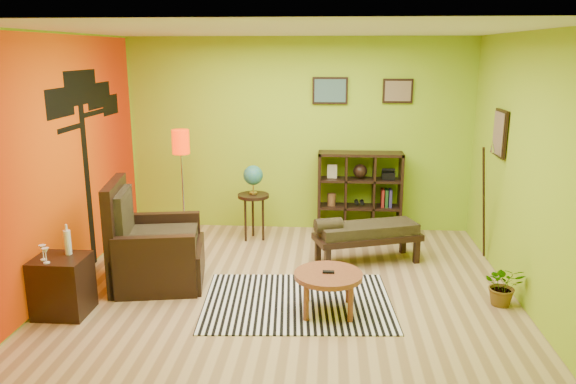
# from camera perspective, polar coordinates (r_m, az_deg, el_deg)

# --- Properties ---
(ground) EXTENTS (5.00, 5.00, 0.00)m
(ground) POSITION_cam_1_polar(r_m,az_deg,el_deg) (6.43, -0.17, -9.68)
(ground) COLOR tan
(ground) RESTS_ON ground
(room_shell) EXTENTS (5.04, 4.54, 2.82)m
(room_shell) POSITION_cam_1_polar(r_m,az_deg,el_deg) (5.96, -1.07, 6.46)
(room_shell) COLOR #97C421
(room_shell) RESTS_ON ground
(zebra_rug) EXTENTS (2.08, 1.61, 0.01)m
(zebra_rug) POSITION_cam_1_polar(r_m,az_deg,el_deg) (6.08, 0.97, -11.09)
(zebra_rug) COLOR white
(zebra_rug) RESTS_ON ground
(coffee_table) EXTENTS (0.69, 0.69, 0.45)m
(coffee_table) POSITION_cam_1_polar(r_m,az_deg,el_deg) (5.74, 4.12, -8.74)
(coffee_table) COLOR brown
(coffee_table) RESTS_ON ground
(armchair) EXTENTS (1.15, 1.15, 1.20)m
(armchair) POSITION_cam_1_polar(r_m,az_deg,el_deg) (6.62, -13.65, -5.98)
(armchair) COLOR black
(armchair) RESTS_ON ground
(side_cabinet) EXTENTS (0.51, 0.46, 0.92)m
(side_cabinet) POSITION_cam_1_polar(r_m,az_deg,el_deg) (6.16, -21.94, -8.77)
(side_cabinet) COLOR black
(side_cabinet) RESTS_ON ground
(floor_lamp) EXTENTS (0.24, 0.24, 1.58)m
(floor_lamp) POSITION_cam_1_polar(r_m,az_deg,el_deg) (7.65, -10.80, 3.99)
(floor_lamp) COLOR silver
(floor_lamp) RESTS_ON ground
(globe_table) EXTENTS (0.44, 0.44, 1.07)m
(globe_table) POSITION_cam_1_polar(r_m,az_deg,el_deg) (7.79, -3.55, 0.84)
(globe_table) COLOR black
(globe_table) RESTS_ON ground
(cube_shelf) EXTENTS (1.20, 0.35, 1.20)m
(cube_shelf) POSITION_cam_1_polar(r_m,az_deg,el_deg) (8.15, 7.37, -0.15)
(cube_shelf) COLOR black
(cube_shelf) RESTS_ON ground
(bench) EXTENTS (1.41, 0.89, 0.62)m
(bench) POSITION_cam_1_polar(r_m,az_deg,el_deg) (7.09, 7.81, -4.10)
(bench) COLOR black
(bench) RESTS_ON ground
(potted_plant) EXTENTS (0.45, 0.49, 0.35)m
(potted_plant) POSITION_cam_1_polar(r_m,az_deg,el_deg) (6.37, 21.02, -9.22)
(potted_plant) COLOR #26661E
(potted_plant) RESTS_ON ground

